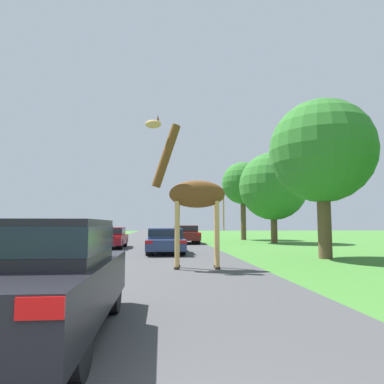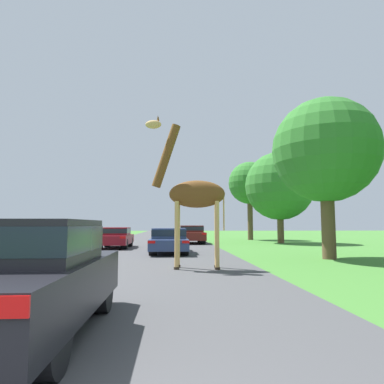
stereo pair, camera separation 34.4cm
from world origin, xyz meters
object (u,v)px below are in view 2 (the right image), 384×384
(car_lead_maroon, at_px, (20,274))
(car_queue_right, at_px, (191,234))
(car_queue_left, at_px, (115,237))
(tree_left_edge, at_px, (325,151))
(tree_far_right, at_px, (280,186))
(car_far_ahead, at_px, (169,240))
(giraffe_near_road, at_px, (192,192))
(tree_right_cluster, at_px, (250,183))

(car_lead_maroon, xyz_separation_m, car_queue_right, (3.56, 22.32, -0.06))
(car_queue_left, distance_m, tree_left_edge, 13.43)
(car_queue_left, height_order, tree_far_right, tree_far_right)
(car_far_ahead, relative_size, tree_left_edge, 0.65)
(car_queue_right, bearing_deg, giraffe_near_road, -93.28)
(car_lead_maroon, distance_m, tree_far_right, 24.95)
(car_queue_left, distance_m, tree_right_cluster, 16.22)
(giraffe_near_road, bearing_deg, car_queue_right, 2.16)
(giraffe_near_road, height_order, tree_left_edge, tree_left_edge)
(car_queue_right, xyz_separation_m, car_queue_left, (-5.11, -4.99, -0.06))
(car_queue_right, height_order, tree_left_edge, tree_left_edge)
(car_lead_maroon, distance_m, tree_left_edge, 13.64)
(giraffe_near_road, height_order, car_far_ahead, giraffe_near_road)
(car_queue_right, bearing_deg, car_queue_left, -135.68)
(giraffe_near_road, height_order, car_queue_right, giraffe_near_road)
(tree_far_right, bearing_deg, car_lead_maroon, -115.68)
(tree_right_cluster, bearing_deg, car_queue_right, -136.34)
(car_lead_maroon, relative_size, car_far_ahead, 0.91)
(tree_left_edge, height_order, tree_far_right, tree_far_right)
(car_queue_left, bearing_deg, car_far_ahead, -50.26)
(giraffe_near_road, bearing_deg, car_lead_maroon, 164.18)
(car_queue_left, relative_size, tree_right_cluster, 0.57)
(car_lead_maroon, relative_size, car_queue_right, 0.91)
(car_lead_maroon, bearing_deg, car_far_ahead, 81.96)
(tree_left_edge, relative_size, tree_right_cluster, 0.93)
(car_lead_maroon, relative_size, tree_right_cluster, 0.55)
(tree_right_cluster, distance_m, tree_far_right, 6.03)
(car_queue_right, height_order, tree_far_right, tree_far_right)
(car_queue_right, bearing_deg, tree_far_right, -0.76)
(car_far_ahead, bearing_deg, tree_left_edge, -26.98)
(tree_right_cluster, bearing_deg, car_far_ahead, -117.49)
(car_queue_right, xyz_separation_m, tree_right_cluster, (6.04, 5.76, 4.72))
(tree_right_cluster, bearing_deg, car_queue_left, -136.03)
(tree_left_edge, xyz_separation_m, tree_right_cluster, (0.85, 18.38, 0.77))
(giraffe_near_road, height_order, tree_right_cluster, tree_right_cluster)
(car_queue_right, distance_m, car_far_ahead, 9.26)
(tree_far_right, bearing_deg, tree_left_edge, -98.79)
(car_lead_maroon, xyz_separation_m, tree_far_right, (10.69, 22.23, 3.75))
(tree_right_cluster, bearing_deg, tree_far_right, -79.52)
(giraffe_near_road, bearing_deg, car_queue_left, 27.48)
(car_lead_maroon, xyz_separation_m, tree_left_edge, (8.75, 9.71, 3.89))
(tree_far_right, bearing_deg, tree_right_cluster, 100.48)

